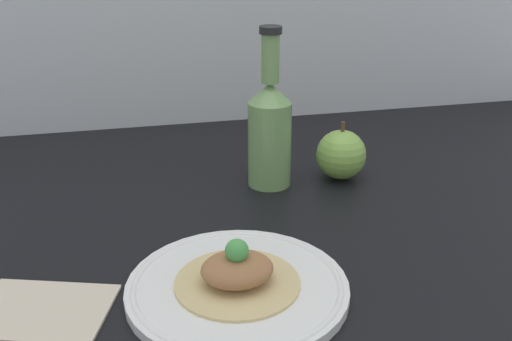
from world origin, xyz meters
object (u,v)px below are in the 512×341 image
(apple, at_px, (341,155))
(plate, at_px, (237,287))
(cider_bottle, at_px, (270,129))
(plated_food, at_px, (237,272))

(apple, bearing_deg, plate, -128.68)
(plate, relative_size, cider_bottle, 1.02)
(cider_bottle, bearing_deg, apple, -1.07)
(plated_food, height_order, apple, apple)
(plated_food, xyz_separation_m, apple, (0.25, 0.32, 0.01))
(plate, height_order, plated_food, plated_food)
(plated_food, bearing_deg, apple, 51.32)
(plate, height_order, apple, apple)
(plate, relative_size, plated_food, 1.77)
(plated_food, relative_size, apple, 1.49)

